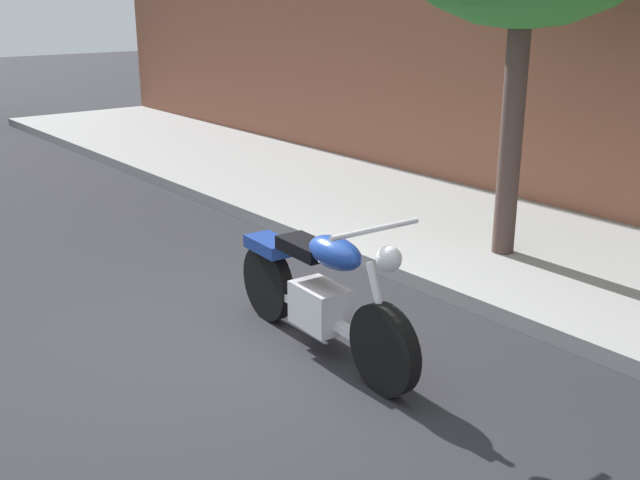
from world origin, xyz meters
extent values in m
plane|color=#28282D|center=(0.00, 0.00, 0.00)|extent=(60.00, 60.00, 0.00)
cube|color=#9E9E9E|center=(0.00, 3.25, 0.07)|extent=(23.16, 2.94, 0.14)
cylinder|color=black|center=(1.13, 0.30, 0.31)|extent=(0.63, 0.14, 0.63)
cylinder|color=black|center=(-0.34, 0.39, 0.31)|extent=(0.63, 0.14, 0.63)
cube|color=silver|center=(0.39, 0.35, 0.36)|extent=(0.46, 0.31, 0.32)
cube|color=silver|center=(0.39, 0.35, 0.29)|extent=(1.33, 0.17, 0.06)
ellipsoid|color=navy|center=(0.57, 0.33, 0.83)|extent=(0.54, 0.29, 0.22)
cube|color=black|center=(0.21, 0.36, 0.77)|extent=(0.49, 0.27, 0.10)
cube|color=navy|center=(-0.29, 0.39, 0.65)|extent=(0.45, 0.27, 0.10)
cylinder|color=silver|center=(1.07, 0.30, 0.59)|extent=(0.27, 0.07, 0.58)
cylinder|color=silver|center=(1.01, 0.31, 1.11)|extent=(0.08, 0.70, 0.04)
sphere|color=silver|center=(1.15, 0.30, 0.95)|extent=(0.17, 0.17, 0.17)
cylinder|color=silver|center=(0.15, 0.52, 0.26)|extent=(0.80, 0.14, 0.09)
cylinder|color=#493731|center=(0.02, 2.92, 1.46)|extent=(0.21, 0.21, 2.93)
camera|label=1|loc=(4.38, -2.83, 2.52)|focal=42.52mm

